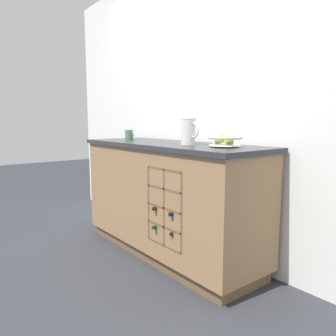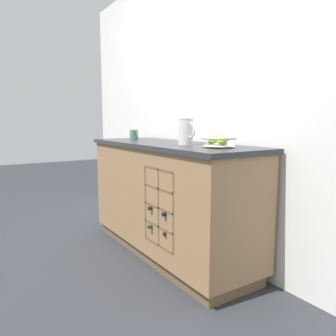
% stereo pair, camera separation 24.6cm
% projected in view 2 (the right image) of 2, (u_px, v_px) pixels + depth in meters
% --- Properties ---
extents(ground_plane, '(14.00, 14.00, 0.00)m').
position_uv_depth(ground_plane, '(168.00, 253.00, 2.76)').
color(ground_plane, '#2D3035').
extents(back_wall, '(4.40, 0.06, 2.55)m').
position_uv_depth(back_wall, '(202.00, 101.00, 2.76)').
color(back_wall, white).
rests_on(back_wall, ground_plane).
extents(kitchen_island, '(1.77, 0.60, 0.93)m').
position_uv_depth(kitchen_island, '(168.00, 199.00, 2.69)').
color(kitchen_island, brown).
rests_on(kitchen_island, ground_plane).
extents(fruit_bowl, '(0.23, 0.23, 0.08)m').
position_uv_depth(fruit_bowl, '(219.00, 141.00, 2.15)').
color(fruit_bowl, silver).
rests_on(fruit_bowl, kitchen_island).
extents(white_pitcher, '(0.17, 0.11, 0.19)m').
position_uv_depth(white_pitcher, '(186.00, 131.00, 2.38)').
color(white_pitcher, silver).
rests_on(white_pitcher, kitchen_island).
extents(ceramic_mug, '(0.12, 0.08, 0.09)m').
position_uv_depth(ceramic_mug, '(134.00, 135.00, 3.08)').
color(ceramic_mug, '#4C7A56').
rests_on(ceramic_mug, kitchen_island).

